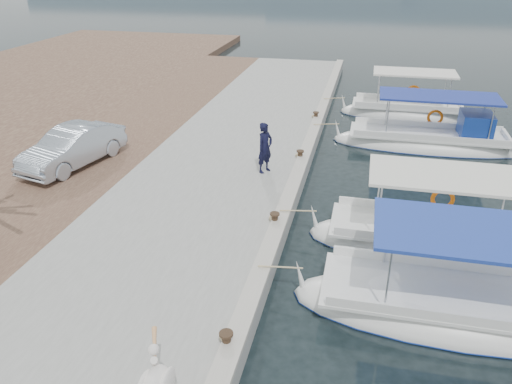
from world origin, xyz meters
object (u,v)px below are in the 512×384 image
fishing_caique_b (458,311)px  pelican (156,383)px  fishing_caique_e (406,114)px  fisherman (265,148)px  fishing_caique_c (431,243)px  parked_car (73,147)px  fishing_caique_d (430,143)px

fishing_caique_b → pelican: 6.97m
fishing_caique_b → pelican: size_ratio=5.61×
fishing_caique_e → fisherman: fisherman is taller
fishing_caique_c → fishing_caique_e: bearing=90.7°
pelican → fishing_caique_c: bearing=54.7°
parked_car → fisherman: bearing=21.0°
fishing_caique_b → pelican: bearing=-141.9°
fishing_caique_c → fisherman: bearing=150.7°
fishing_caique_c → fishing_caique_d: 8.22m
fishing_caique_c → fishing_caique_e: (-0.16, 12.50, 0.00)m
fisherman → parked_car: size_ratio=0.42×
fishing_caique_b → fisherman: size_ratio=4.26×
fishing_caique_c → pelican: bearing=-125.3°
parked_car → fishing_caique_e: bearing=54.1°
fishing_caique_c → fisherman: (-5.39, 3.02, 1.26)m
fishing_caique_c → fisherman: size_ratio=3.86×
parked_car → pelican: bearing=-39.3°
fishing_caique_b → fishing_caique_c: size_ratio=1.10×
fishing_caique_d → pelican: fishing_caique_d is taller
fishing_caique_b → fishing_caique_d: 11.12m
pelican → fisherman: 10.22m
pelican → fisherman: (-0.30, 10.21, 0.34)m
fishing_caique_c → fisherman: 6.30m
fishing_caique_c → fishing_caique_e: size_ratio=1.05×
pelican → fishing_caique_e: bearing=75.9°
fishing_caique_b → fishing_caique_d: (0.28, 11.12, 0.06)m
fishing_caique_b → fishing_caique_e: 15.43m
fisherman → fishing_caique_b: bearing=-105.4°
fishing_caique_b → fishing_caique_e: same height
fishing_caique_e → fishing_caique_c: bearing=-89.3°
fishing_caique_b → pelican: (-5.44, -4.26, 0.92)m
fishing_caique_c → fishing_caique_d: size_ratio=0.87×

